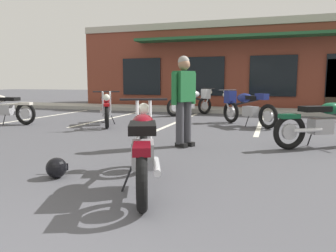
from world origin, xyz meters
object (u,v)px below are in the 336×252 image
motorcycle_blue_standard (3,108)px  person_in_black_shirt (184,96)px  motorcycle_red_sportbike (106,109)px  helmet_on_pavement (57,168)px  motorcycle_foreground_classic (143,147)px  motorcycle_silver_naked (246,106)px  motorcycle_green_cafe_racer (193,101)px  motorcycle_black_cruiser (326,123)px

motorcycle_blue_standard → person_in_black_shirt: person_in_black_shirt is taller
person_in_black_shirt → motorcycle_red_sportbike: bearing=141.7°
helmet_on_pavement → motorcycle_foreground_classic: bearing=1.5°
motorcycle_silver_naked → motorcycle_blue_standard: (-6.65, -1.89, -0.07)m
motorcycle_red_sportbike → motorcycle_green_cafe_racer: size_ratio=1.05×
motorcycle_red_sportbike → motorcycle_silver_naked: (3.69, 1.23, 0.07)m
motorcycle_foreground_classic → motorcycle_blue_standard: size_ratio=0.95×
motorcycle_green_cafe_racer → motorcycle_foreground_classic: bearing=-80.3°
motorcycle_foreground_classic → person_in_black_shirt: person_in_black_shirt is taller
motorcycle_blue_standard → person_in_black_shirt: 6.04m
motorcycle_red_sportbike → person_in_black_shirt: 3.65m
motorcycle_red_sportbike → motorcycle_green_cafe_racer: bearing=65.0°
helmet_on_pavement → person_in_black_shirt: bearing=68.2°
motorcycle_foreground_classic → helmet_on_pavement: size_ratio=7.72×
motorcycle_silver_naked → helmet_on_pavement: 6.22m
motorcycle_foreground_classic → motorcycle_red_sportbike: same height
motorcycle_green_cafe_racer → helmet_on_pavement: bearing=-88.4°
motorcycle_red_sportbike → helmet_on_pavement: bearing=-68.5°
motorcycle_silver_naked → person_in_black_shirt: (-0.85, -3.47, 0.42)m
motorcycle_foreground_classic → motorcycle_red_sportbike: (-3.02, 4.68, 0.00)m
motorcycle_green_cafe_racer → helmet_on_pavement: (0.23, -8.19, -0.40)m
helmet_on_pavement → motorcycle_silver_naked: bearing=72.8°
motorcycle_black_cruiser → person_in_black_shirt: size_ratio=1.11×
motorcycle_red_sportbike → motorcycle_blue_standard: size_ratio=0.90×
motorcycle_blue_standard → person_in_black_shirt: bearing=-15.3°
motorcycle_green_cafe_racer → motorcycle_red_sportbike: bearing=-115.0°
person_in_black_shirt → motorcycle_black_cruiser: bearing=15.4°
motorcycle_silver_naked → helmet_on_pavement: motorcycle_silver_naked is taller
motorcycle_blue_standard → helmet_on_pavement: (4.82, -4.05, -0.33)m
motorcycle_foreground_classic → helmet_on_pavement: (-1.17, -0.03, -0.33)m
motorcycle_green_cafe_racer → person_in_black_shirt: bearing=-78.0°
motorcycle_blue_standard → motorcycle_green_cafe_racer: same height
motorcycle_foreground_classic → motorcycle_green_cafe_racer: size_ratio=1.11×
motorcycle_red_sportbike → helmet_on_pavement: 5.07m
motorcycle_red_sportbike → motorcycle_black_cruiser: bearing=-16.2°
motorcycle_red_sportbike → motorcycle_black_cruiser: size_ratio=1.02×
motorcycle_black_cruiser → motorcycle_silver_naked: 3.24m
motorcycle_red_sportbike → motorcycle_blue_standard: 3.04m
motorcycle_black_cruiser → helmet_on_pavement: 4.71m
motorcycle_foreground_classic → helmet_on_pavement: bearing=-178.5°
motorcycle_black_cruiser → motorcycle_silver_naked: size_ratio=1.09×
motorcycle_blue_standard → motorcycle_silver_naked: bearing=15.8°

